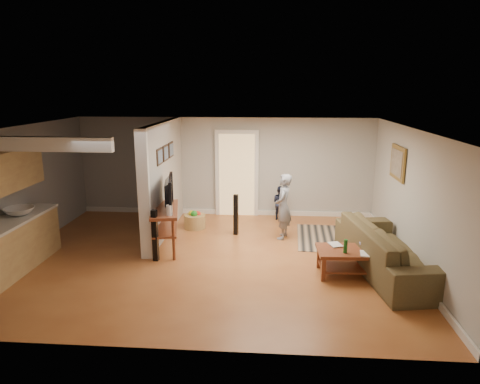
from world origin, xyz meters
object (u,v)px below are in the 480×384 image
Objects in this scene: tv_console at (165,212)px; coffee_table at (352,255)px; toy_basket at (195,221)px; child at (283,238)px; sofa at (387,271)px; speaker_left at (155,236)px; toddler at (280,219)px; speaker_right at (236,215)px.

coffee_table is at bearing -26.79° from tv_console.
child is (2.05, -0.53, -0.18)m from toy_basket.
coffee_table is 2.18m from child.
speaker_left reaches higher than sofa.
tv_console is 1.02× the size of child.
toddler is (-0.04, 1.36, 0.00)m from child.
coffee_table is (-0.68, -0.20, 0.36)m from sofa.
toy_basket is at bearing 171.20° from speaker_right.
coffee_table is 2.42× the size of toy_basket.
toy_basket is 2.18m from toddler.
tv_console is at bearing -103.60° from toy_basket.
tv_console is 3.31m from toddler.
tv_console reaches higher than coffee_table.
speaker_right is at bearing 49.51° from sofa.
sofa is 3.05× the size of speaker_right.
tv_console is at bearing -58.91° from child.
child reaches higher than coffee_table.
sofa is 2.34× the size of coffee_table.
child is (-1.17, 1.80, -0.36)m from coffee_table.
sofa is 2.45m from child.
child is 1.36m from toddler.
speaker_right is (-2.22, 1.96, 0.10)m from coffee_table.
toy_basket is 0.35× the size of child.
toddler is at bearing 31.53° from tv_console.
tv_console is at bearing -131.36° from speaker_right.
toddler is at bearing 22.43° from toy_basket.
speaker_left is at bearing 94.25° from toddler.
child is at bearing 35.78° from speaker_left.
speaker_left is 2.88m from child.
toddler is (-1.89, 2.96, 0.00)m from sofa.
sofa is at bearing 16.06° from coffee_table.
toy_basket is (-3.22, 2.33, -0.18)m from coffee_table.
tv_console reaches higher than speaker_right.
child reaches higher than sofa.
speaker_left is 1.08× the size of speaker_right.
speaker_left is at bearing 78.63° from sofa.
sofa is 0.80m from coffee_table.
toddler is (2.01, 0.83, -0.18)m from toy_basket.
sofa is 2.82× the size of speaker_left.
child is (2.38, 0.85, -0.79)m from tv_console.
toy_basket is at bearing 83.80° from speaker_left.
speaker_right is 1.63m from toddler.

